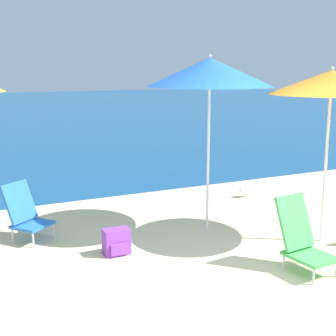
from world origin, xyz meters
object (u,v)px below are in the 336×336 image
(beach_chair_green, at_px, (302,238))
(beach_chair_blue, at_px, (25,212))
(beach_umbrella_blue, at_px, (210,72))
(backpack_purple, at_px, (117,242))
(seagull, at_px, (246,189))
(beach_umbrella_orange, at_px, (331,83))

(beach_chair_green, xyz_separation_m, beach_chair_blue, (-2.59, 2.30, -0.01))
(beach_umbrella_blue, height_order, backpack_purple, beach_umbrella_blue)
(beach_umbrella_blue, height_order, seagull, beach_umbrella_blue)
(beach_umbrella_blue, height_order, beach_chair_green, beach_umbrella_blue)
(beach_umbrella_orange, xyz_separation_m, beach_chair_green, (-0.84, -0.57, -1.66))
(beach_chair_green, bearing_deg, backpack_purple, 136.45)
(beach_umbrella_blue, bearing_deg, beach_chair_blue, 161.91)
(beach_chair_green, height_order, seagull, beach_chair_green)
(beach_umbrella_blue, distance_m, beach_chair_green, 2.37)
(backpack_purple, bearing_deg, beach_chair_green, -37.51)
(backpack_purple, distance_m, seagull, 3.25)
(beach_chair_green, distance_m, backpack_purple, 2.15)
(backpack_purple, bearing_deg, beach_chair_blue, 131.93)
(beach_chair_blue, xyz_separation_m, seagull, (3.79, 0.46, -0.23))
(seagull, bearing_deg, beach_chair_blue, -173.02)
(backpack_purple, relative_size, seagull, 1.17)
(beach_umbrella_orange, relative_size, beach_chair_green, 2.72)
(seagull, bearing_deg, beach_chair_green, -113.52)
(beach_umbrella_blue, height_order, beach_chair_blue, beach_umbrella_blue)
(beach_umbrella_orange, height_order, beach_chair_blue, beach_umbrella_orange)
(beach_chair_green, height_order, beach_chair_blue, beach_chair_green)
(beach_chair_blue, xyz_separation_m, backpack_purple, (0.90, -1.00, -0.21))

